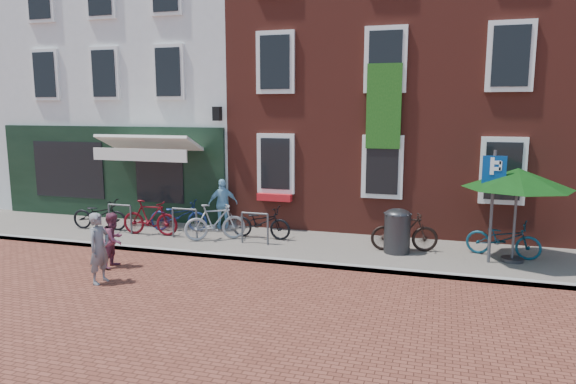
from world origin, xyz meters
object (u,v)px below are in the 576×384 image
(bicycle_0, at_px, (100,214))
(bicycle_5, at_px, (404,232))
(bicycle_1, at_px, (150,218))
(parasol, at_px, (518,174))
(cafe_person, at_px, (223,204))
(litter_bin, at_px, (397,229))
(boy, at_px, (114,240))
(bicycle_6, at_px, (503,238))
(bicycle_2, at_px, (179,216))
(bicycle_3, at_px, (215,222))
(parking_sign, at_px, (493,189))
(woman, at_px, (99,248))
(bicycle_4, at_px, (261,222))

(bicycle_0, height_order, bicycle_5, bicycle_5)
(bicycle_0, xyz_separation_m, bicycle_1, (1.75, -0.17, 0.05))
(parasol, height_order, cafe_person, parasol)
(litter_bin, xyz_separation_m, boy, (-6.05, -2.66, -0.07))
(bicycle_0, xyz_separation_m, bicycle_6, (10.82, 0.36, 0.00))
(bicycle_2, xyz_separation_m, bicycle_5, (6.31, -0.33, 0.05))
(parasol, distance_m, bicycle_1, 9.37)
(bicycle_1, bearing_deg, litter_bin, -92.42)
(cafe_person, distance_m, bicycle_0, 3.55)
(boy, bearing_deg, bicycle_1, 8.82)
(boy, distance_m, bicycle_3, 2.84)
(bicycle_6, bearing_deg, bicycle_1, 106.70)
(bicycle_3, distance_m, bicycle_6, 7.15)
(parasol, bearing_deg, bicycle_0, -179.86)
(cafe_person, xyz_separation_m, bicycle_5, (5.23, -0.99, -0.24))
(bicycle_0, xyz_separation_m, bicycle_5, (8.56, 0.18, 0.05))
(boy, bearing_deg, litter_bin, -70.89)
(parking_sign, xyz_separation_m, bicycle_6, (0.35, 0.59, -1.26))
(litter_bin, distance_m, bicycle_1, 6.65)
(boy, xyz_separation_m, bicycle_1, (-0.60, 2.49, -0.04))
(bicycle_1, bearing_deg, parking_sign, -94.36)
(bicycle_1, bearing_deg, parasol, -92.70)
(bicycle_3, relative_size, bicycle_6, 0.97)
(bicycle_6, bearing_deg, bicycle_0, 105.27)
(cafe_person, height_order, bicycle_2, cafe_person)
(woman, distance_m, bicycle_6, 9.04)
(parasol, bearing_deg, bicycle_4, 176.83)
(bicycle_0, bearing_deg, parking_sign, -96.43)
(bicycle_3, bearing_deg, parasol, -120.36)
(boy, xyz_separation_m, bicycle_5, (6.21, 2.84, -0.04))
(cafe_person, bearing_deg, bicycle_4, 119.47)
(woman, distance_m, cafe_person, 4.90)
(parasol, bearing_deg, bicycle_3, -178.60)
(bicycle_2, distance_m, bicycle_4, 2.54)
(bicycle_1, bearing_deg, cafe_person, -53.62)
(bicycle_0, relative_size, bicycle_1, 1.03)
(bicycle_0, bearing_deg, boy, -143.72)
(litter_bin, relative_size, parasol, 0.48)
(bicycle_4, bearing_deg, parasol, -91.21)
(parasol, bearing_deg, bicycle_2, 176.79)
(bicycle_3, relative_size, bicycle_4, 0.97)
(boy, bearing_deg, bicycle_0, 36.77)
(bicycle_2, bearing_deg, bicycle_1, 134.29)
(woman, relative_size, bicycle_5, 0.91)
(bicycle_4, relative_size, bicycle_5, 1.03)
(litter_bin, xyz_separation_m, bicycle_6, (2.41, 0.35, -0.16))
(cafe_person, xyz_separation_m, bicycle_2, (-1.08, -0.66, -0.28))
(parasol, relative_size, bicycle_4, 1.44)
(parking_sign, distance_m, bicycle_2, 8.35)
(parking_sign, relative_size, boy, 2.04)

